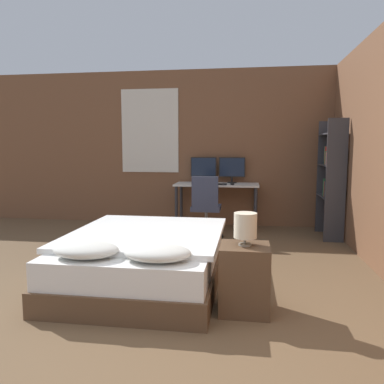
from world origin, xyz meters
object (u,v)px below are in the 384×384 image
at_px(desk, 217,190).
at_px(bedside_lamp, 245,226).
at_px(bed, 145,258).
at_px(keyboard, 216,184).
at_px(nightstand, 244,278).
at_px(monitor_left, 204,168).
at_px(monitor_right, 232,168).
at_px(bookshelf, 332,174).
at_px(office_chair, 206,213).
at_px(computer_mouse, 232,184).

bearing_deg(desk, bedside_lamp, -81.13).
xyz_separation_m(bed, keyboard, (0.50, 2.51, 0.51)).
relative_size(nightstand, monitor_left, 1.28).
bearing_deg(monitor_left, monitor_right, 0.00).
bearing_deg(bed, bookshelf, 45.20).
xyz_separation_m(bed, office_chair, (0.40, 1.98, 0.12)).
distance_m(desk, office_chair, 0.77).
bearing_deg(computer_mouse, monitor_right, 93.67).
xyz_separation_m(desk, computer_mouse, (0.27, -0.18, 0.12)).
bearing_deg(computer_mouse, nightstand, -85.62).
distance_m(desk, computer_mouse, 0.35).
bearing_deg(bed, office_chair, 78.65).
relative_size(nightstand, bedside_lamp, 2.09).
distance_m(bed, keyboard, 2.61).
bearing_deg(monitor_left, computer_mouse, -35.46).
bearing_deg(monitor_left, nightstand, -77.60).
height_order(bedside_lamp, monitor_left, monitor_left).
distance_m(bed, monitor_right, 3.06).
height_order(keyboard, office_chair, office_chair).
height_order(computer_mouse, bookshelf, bookshelf).
xyz_separation_m(keyboard, office_chair, (-0.10, -0.53, -0.39)).
distance_m(bedside_lamp, bookshelf, 3.06).
bearing_deg(bedside_lamp, bookshelf, 65.66).
distance_m(desk, monitor_left, 0.47).
distance_m(monitor_left, office_chair, 1.10).
relative_size(nightstand, monitor_right, 1.28).
distance_m(computer_mouse, bookshelf, 1.52).
bearing_deg(bookshelf, office_chair, -171.18).
bearing_deg(bed, computer_mouse, 72.99).
distance_m(monitor_left, bookshelf, 2.09).
bearing_deg(nightstand, office_chair, 103.58).
distance_m(nightstand, office_chair, 2.56).
bearing_deg(office_chair, computer_mouse, 54.94).
height_order(monitor_right, computer_mouse, monitor_right).
bearing_deg(nightstand, monitor_right, 94.31).
height_order(desk, office_chair, office_chair).
bearing_deg(bedside_lamp, bed, 153.16).
height_order(desk, monitor_left, monitor_left).
xyz_separation_m(monitor_right, computer_mouse, (0.02, -0.36, -0.23)).
bearing_deg(keyboard, bedside_lamp, -80.61).
bearing_deg(monitor_right, desk, -143.00).
relative_size(bed, bookshelf, 1.08).
xyz_separation_m(nightstand, monitor_left, (-0.74, 3.38, 0.73)).
relative_size(bedside_lamp, desk, 0.19).
height_order(bed, monitor_right, monitor_right).
height_order(monitor_left, bookshelf, bookshelf).
distance_m(bedside_lamp, monitor_left, 3.47).
bearing_deg(bedside_lamp, keyboard, 99.39).
bearing_deg(monitor_left, bed, -95.09).
height_order(nightstand, monitor_left, monitor_left).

